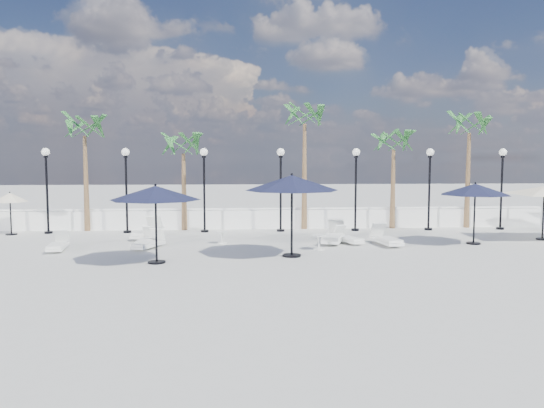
{
  "coord_description": "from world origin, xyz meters",
  "views": [
    {
      "loc": [
        -2.0,
        -17.76,
        3.4
      ],
      "look_at": [
        -0.57,
        3.94,
        1.5
      ],
      "focal_mm": 35.0,
      "sensor_mm": 36.0,
      "label": 1
    }
  ],
  "objects": [
    {
      "name": "side_table_0",
      "position": [
        -5.25,
        3.85,
        0.35
      ],
      "size": [
        0.59,
        0.59,
        0.58
      ],
      "color": "silver",
      "rests_on": "ground"
    },
    {
      "name": "lounger_3",
      "position": [
        -5.55,
        2.91,
        0.21
      ],
      "size": [
        0.63,
        1.68,
        0.62
      ],
      "rotation": [
        0.0,
        0.0,
        -0.05
      ],
      "color": "silver",
      "rests_on": "ground"
    },
    {
      "name": "side_table_1",
      "position": [
        -2.61,
        3.23,
        0.28
      ],
      "size": [
        0.48,
        0.48,
        0.46
      ],
      "color": "silver",
      "rests_on": "ground"
    },
    {
      "name": "palm_3",
      "position": [
        5.5,
        7.3,
        3.95
      ],
      "size": [
        2.6,
        2.6,
        4.9
      ],
      "color": "brown",
      "rests_on": "ground"
    },
    {
      "name": "palm_1",
      "position": [
        -4.5,
        7.3,
        3.75
      ],
      "size": [
        2.6,
        2.6,
        4.7
      ],
      "color": "brown",
      "rests_on": "ground"
    },
    {
      "name": "lounger_6",
      "position": [
        2.39,
        2.92,
        0.2
      ],
      "size": [
        1.09,
        1.68,
        0.6
      ],
      "rotation": [
        0.0,
        0.0,
        0.4
      ],
      "color": "silver",
      "rests_on": "ground"
    },
    {
      "name": "palm_0",
      "position": [
        -9.0,
        7.3,
        4.53
      ],
      "size": [
        2.6,
        2.6,
        5.5
      ],
      "color": "brown",
      "rests_on": "ground"
    },
    {
      "name": "lounger_5",
      "position": [
        3.79,
        2.38,
        0.24
      ],
      "size": [
        0.93,
        1.99,
        0.72
      ],
      "rotation": [
        0.0,
        0.0,
        0.17
      ],
      "color": "silver",
      "rests_on": "ground"
    },
    {
      "name": "balustrade",
      "position": [
        0.0,
        7.5,
        0.47
      ],
      "size": [
        26.0,
        0.3,
        1.01
      ],
      "color": "white",
      "rests_on": "ground"
    },
    {
      "name": "lounger_1",
      "position": [
        -5.34,
        2.19,
        0.21
      ],
      "size": [
        1.12,
        1.74,
        0.62
      ],
      "rotation": [
        0.0,
        0.0,
        -0.39
      ],
      "color": "silver",
      "rests_on": "ground"
    },
    {
      "name": "side_table_2",
      "position": [
        1.02,
        1.53,
        0.33
      ],
      "size": [
        0.57,
        0.57,
        0.55
      ],
      "color": "silver",
      "rests_on": "ground"
    },
    {
      "name": "parasol_navy_right",
      "position": [
        7.33,
        2.4,
        2.15
      ],
      "size": [
        2.74,
        2.74,
        2.45
      ],
      "color": "black",
      "rests_on": "ground"
    },
    {
      "name": "parasol_navy_mid",
      "position": [
        -0.13,
        0.24,
        2.53
      ],
      "size": [
        3.21,
        3.21,
        2.88
      ],
      "color": "black",
      "rests_on": "ground"
    },
    {
      "name": "parasol_navy_left",
      "position": [
        -4.61,
        -0.63,
        2.27
      ],
      "size": [
        2.92,
        2.92,
        2.57
      ],
      "color": "black",
      "rests_on": "ground"
    },
    {
      "name": "lounger_0",
      "position": [
        -8.59,
        1.98,
        0.21
      ],
      "size": [
        0.76,
        1.75,
        0.63
      ],
      "rotation": [
        0.0,
        0.0,
        0.13
      ],
      "color": "silver",
      "rests_on": "ground"
    },
    {
      "name": "palm_4",
      "position": [
        9.2,
        7.3,
        4.73
      ],
      "size": [
        2.6,
        2.6,
        5.7
      ],
      "color": "brown",
      "rests_on": "ground"
    },
    {
      "name": "ground",
      "position": [
        0.0,
        0.0,
        0.0
      ],
      "size": [
        100.0,
        100.0,
        0.0
      ],
      "primitive_type": "plane",
      "color": "#AFAEA9",
      "rests_on": "ground"
    },
    {
      "name": "lamppost_5",
      "position": [
        7.0,
        6.5,
        2.49
      ],
      "size": [
        0.36,
        0.36,
        3.84
      ],
      "color": "black",
      "rests_on": "ground"
    },
    {
      "name": "lounger_4",
      "position": [
        1.84,
        3.03,
        0.27
      ],
      "size": [
        1.31,
        2.23,
        0.8
      ],
      "rotation": [
        0.0,
        0.0,
        -0.32
      ],
      "color": "silver",
      "rests_on": "ground"
    },
    {
      "name": "lamppost_1",
      "position": [
        -7.0,
        6.5,
        2.49
      ],
      "size": [
        0.36,
        0.36,
        3.84
      ],
      "color": "black",
      "rests_on": "ground"
    },
    {
      "name": "lamppost_2",
      "position": [
        -3.5,
        6.5,
        2.49
      ],
      "size": [
        0.36,
        0.36,
        3.84
      ],
      "color": "black",
      "rests_on": "ground"
    },
    {
      "name": "lounger_2",
      "position": [
        -5.81,
        4.8,
        0.26
      ],
      "size": [
        1.14,
        2.17,
        0.78
      ],
      "rotation": [
        0.0,
        0.0,
        -0.24
      ],
      "color": "silver",
      "rests_on": "ground"
    },
    {
      "name": "lamppost_3",
      "position": [
        0.0,
        6.5,
        2.49
      ],
      "size": [
        0.36,
        0.36,
        3.84
      ],
      "color": "black",
      "rests_on": "ground"
    },
    {
      "name": "lamppost_4",
      "position": [
        3.5,
        6.5,
        2.49
      ],
      "size": [
        0.36,
        0.36,
        3.84
      ],
      "color": "black",
      "rests_on": "ground"
    },
    {
      "name": "lamppost_6",
      "position": [
        10.5,
        6.5,
        2.49
      ],
      "size": [
        0.36,
        0.36,
        3.84
      ],
      "color": "black",
      "rests_on": "ground"
    },
    {
      "name": "lamppost_0",
      "position": [
        -10.5,
        6.5,
        2.49
      ],
      "size": [
        0.36,
        0.36,
        3.84
      ],
      "color": "black",
      "rests_on": "ground"
    },
    {
      "name": "parasol_cream_small",
      "position": [
        -12.0,
        6.2,
        1.64
      ],
      "size": [
        1.56,
        1.56,
        1.91
      ],
      "color": "black",
      "rests_on": "ground"
    },
    {
      "name": "palm_2",
      "position": [
        1.2,
        7.3,
        5.12
      ],
      "size": [
        2.6,
        2.6,
        6.1
      ],
      "color": "brown",
      "rests_on": "ground"
    }
  ]
}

